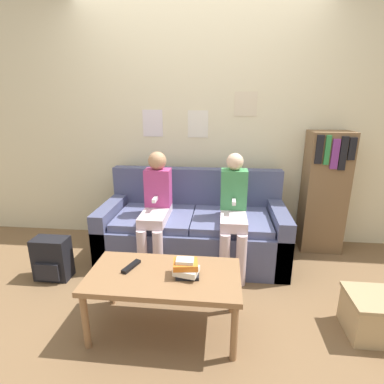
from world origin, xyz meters
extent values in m
plane|color=brown|center=(0.00, 0.00, 0.00)|extent=(10.00, 10.00, 0.00)
cube|color=beige|center=(0.00, 1.03, 1.30)|extent=(8.00, 0.06, 2.60)
cube|color=silver|center=(-0.49, 0.99, 1.29)|extent=(0.22, 0.00, 0.28)
cube|color=white|center=(0.00, 0.99, 1.29)|extent=(0.22, 0.00, 0.28)
cube|color=beige|center=(0.49, 0.99, 1.49)|extent=(0.23, 0.00, 0.24)
cube|color=#4C5175|center=(0.00, 0.49, 0.20)|extent=(1.78, 0.82, 0.39)
cube|color=#4C5175|center=(0.00, 0.83, 0.62)|extent=(1.78, 0.14, 0.45)
cube|color=#4C5175|center=(-0.82, 0.49, 0.28)|extent=(0.14, 0.82, 0.55)
cube|color=#4C5175|center=(0.82, 0.49, 0.28)|extent=(0.14, 0.82, 0.55)
cube|color=slate|center=(-0.37, 0.45, 0.43)|extent=(0.73, 0.66, 0.07)
cube|color=slate|center=(0.37, 0.45, 0.43)|extent=(0.73, 0.66, 0.07)
cube|color=#8E6642|center=(-0.09, -0.53, 0.41)|extent=(1.01, 0.52, 0.04)
cylinder|color=#8E6642|center=(-0.56, -0.75, 0.20)|extent=(0.04, 0.04, 0.39)
cylinder|color=#8E6642|center=(0.37, -0.75, 0.20)|extent=(0.04, 0.04, 0.39)
cylinder|color=#8E6642|center=(-0.56, -0.31, 0.20)|extent=(0.04, 0.04, 0.39)
cylinder|color=#8E6642|center=(0.37, -0.31, 0.20)|extent=(0.04, 0.04, 0.39)
cylinder|color=silver|center=(-0.40, 0.05, 0.23)|extent=(0.09, 0.09, 0.46)
cylinder|color=silver|center=(-0.26, 0.05, 0.23)|extent=(0.09, 0.09, 0.46)
cube|color=silver|center=(-0.33, 0.31, 0.51)|extent=(0.23, 0.51, 0.09)
cube|color=#B73D7F|center=(-0.33, 0.46, 0.73)|extent=(0.24, 0.16, 0.36)
sphere|color=tan|center=(-0.33, 0.46, 0.99)|extent=(0.17, 0.17, 0.17)
cube|color=white|center=(-0.33, 0.31, 0.66)|extent=(0.03, 0.12, 0.03)
cylinder|color=silver|center=(0.31, 0.05, 0.23)|extent=(0.09, 0.09, 0.46)
cylinder|color=silver|center=(0.45, 0.05, 0.23)|extent=(0.09, 0.09, 0.46)
cube|color=silver|center=(0.38, 0.31, 0.51)|extent=(0.23, 0.51, 0.09)
cube|color=#429356|center=(0.38, 0.46, 0.74)|extent=(0.24, 0.16, 0.37)
sphere|color=beige|center=(0.38, 0.46, 1.00)|extent=(0.16, 0.16, 0.16)
cube|color=white|center=(0.38, 0.31, 0.66)|extent=(0.03, 0.12, 0.03)
cube|color=black|center=(-0.33, -0.48, 0.44)|extent=(0.10, 0.17, 0.02)
cube|color=black|center=(0.07, -0.54, 0.44)|extent=(0.16, 0.12, 0.02)
cube|color=silver|center=(0.06, -0.54, 0.47)|extent=(0.17, 0.15, 0.04)
cube|color=orange|center=(0.05, -0.53, 0.51)|extent=(0.17, 0.15, 0.04)
cube|color=silver|center=(0.05, -0.54, 0.54)|extent=(0.11, 0.08, 0.02)
cube|color=brown|center=(1.32, 0.83, 0.62)|extent=(0.41, 0.30, 1.24)
cube|color=black|center=(1.17, 0.67, 1.09)|extent=(0.06, 0.02, 0.27)
cube|color=#2D8442|center=(1.24, 0.67, 1.08)|extent=(0.05, 0.02, 0.28)
cube|color=#7A3389|center=(1.32, 0.67, 1.05)|extent=(0.07, 0.02, 0.28)
cube|color=black|center=(1.39, 0.67, 1.05)|extent=(0.06, 0.02, 0.32)
cube|color=black|center=(1.46, 0.67, 1.10)|extent=(0.06, 0.02, 0.21)
cube|color=tan|center=(1.33, -0.43, 0.13)|extent=(0.37, 0.31, 0.26)
cube|color=tan|center=(1.33, -0.43, 0.28)|extent=(0.39, 0.33, 0.02)
cube|color=black|center=(-1.20, -0.02, 0.19)|extent=(0.30, 0.17, 0.38)
cube|color=black|center=(-1.20, -0.12, 0.11)|extent=(0.21, 0.03, 0.15)
camera|label=1|loc=(0.28, -2.23, 1.52)|focal=28.00mm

